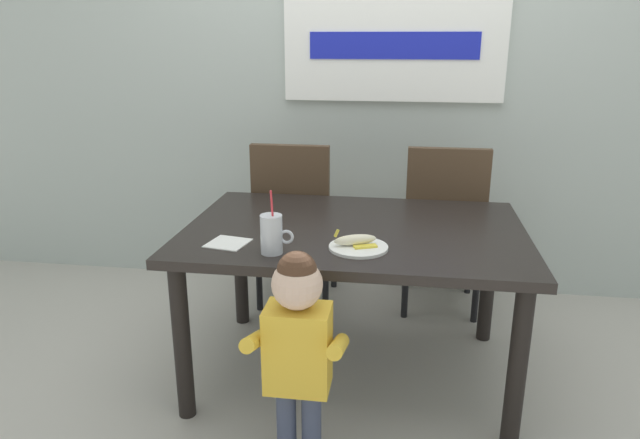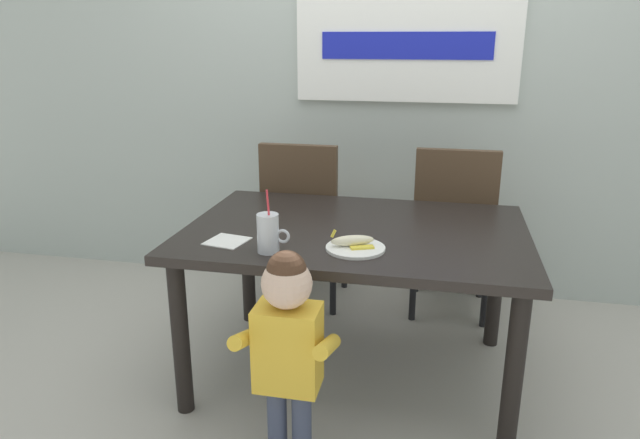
% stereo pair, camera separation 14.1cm
% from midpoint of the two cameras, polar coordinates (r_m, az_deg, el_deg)
% --- Properties ---
extents(ground_plane, '(24.00, 24.00, 0.00)m').
position_cam_midpoint_polar(ground_plane, '(2.79, 1.66, -14.81)').
color(ground_plane, '#B7B2A8').
extents(back_wall, '(6.40, 0.17, 2.90)m').
position_cam_midpoint_polar(back_wall, '(3.46, 4.22, 16.78)').
color(back_wall, '#ADB7B2').
rests_on(back_wall, ground).
extents(dining_table, '(1.45, 1.00, 0.71)m').
position_cam_midpoint_polar(dining_table, '(2.51, 1.79, -2.66)').
color(dining_table, black).
rests_on(dining_table, ground).
extents(dining_chair_left, '(0.44, 0.45, 0.96)m').
position_cam_midpoint_polar(dining_chair_left, '(3.24, -3.76, 0.40)').
color(dining_chair_left, '#4C3826').
rests_on(dining_chair_left, ground).
extents(dining_chair_right, '(0.44, 0.44, 0.96)m').
position_cam_midpoint_polar(dining_chair_right, '(3.20, 10.87, -0.09)').
color(dining_chair_right, '#4C3826').
rests_on(dining_chair_right, ground).
extents(toddler_standing, '(0.33, 0.24, 0.84)m').
position_cam_midpoint_polar(toddler_standing, '(1.98, -4.30, -11.70)').
color(toddler_standing, '#3F4760').
rests_on(toddler_standing, ground).
extents(milk_cup, '(0.13, 0.08, 0.25)m').
position_cam_midpoint_polar(milk_cup, '(2.18, -6.63, -1.68)').
color(milk_cup, silver).
rests_on(milk_cup, dining_table).
extents(snack_plate, '(0.23, 0.23, 0.01)m').
position_cam_midpoint_polar(snack_plate, '(2.23, 2.00, -2.78)').
color(snack_plate, white).
rests_on(snack_plate, dining_table).
extents(peeled_banana, '(0.18, 0.13, 0.07)m').
position_cam_midpoint_polar(peeled_banana, '(2.23, 1.74, -2.08)').
color(peeled_banana, '#F4EAC6').
rests_on(peeled_banana, snack_plate).
extents(paper_napkin, '(0.18, 0.18, 0.00)m').
position_cam_midpoint_polar(paper_napkin, '(2.33, -10.80, -2.32)').
color(paper_napkin, white).
rests_on(paper_napkin, dining_table).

